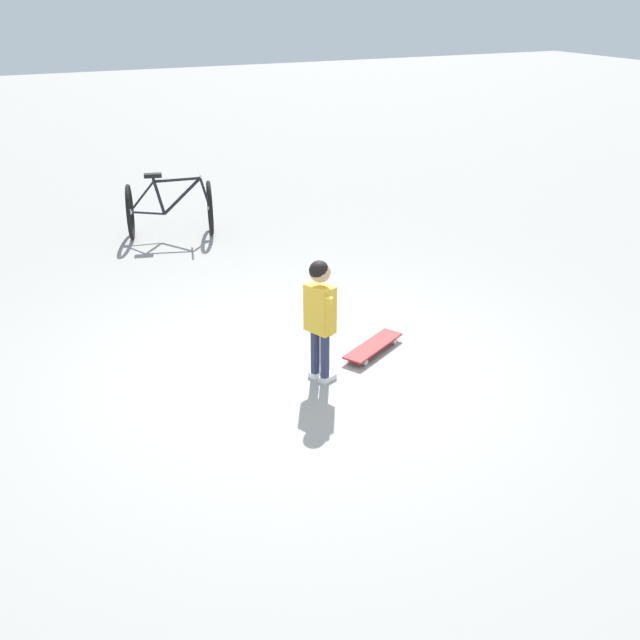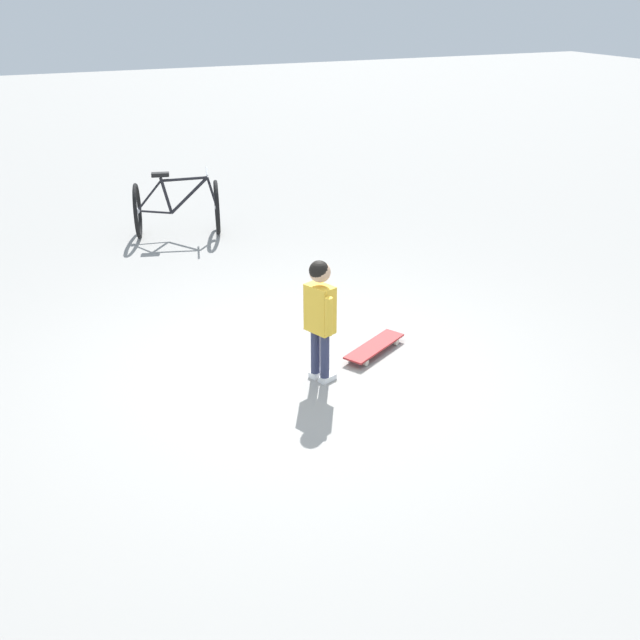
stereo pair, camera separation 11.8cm
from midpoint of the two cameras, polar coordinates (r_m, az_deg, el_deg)
The scene contains 4 objects.
ground_plane at distance 6.26m, azimuth -2.22°, elevation -4.07°, with size 50.00×50.00×0.00m, color gray.
child_person at distance 5.84m, azimuth -0.57°, elevation 0.95°, with size 0.24×0.41×1.06m.
skateboard at distance 6.56m, azimuth 3.66°, elevation -2.05°, with size 0.72×0.52×0.07m.
bicycle_mid at distance 9.76m, azimuth -11.98°, elevation 8.56°, with size 1.21×0.96×0.85m.
Camera 1 is at (2.17, 5.03, 3.01)m, focal length 40.92 mm.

